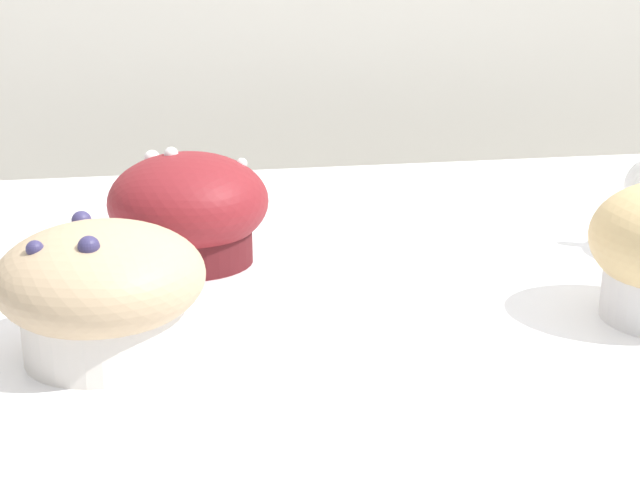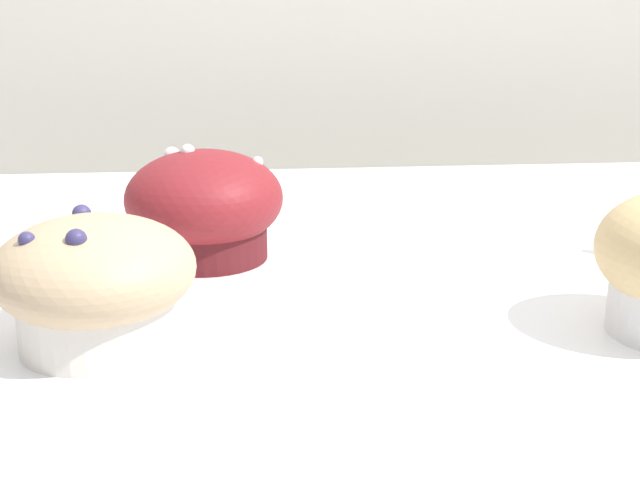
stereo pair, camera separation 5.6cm
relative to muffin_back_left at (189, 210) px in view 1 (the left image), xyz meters
name	(u,v)px [view 1 (the left image)]	position (x,y,z in m)	size (l,w,h in m)	color
wall_back	(319,139)	(0.21, 0.58, -0.06)	(3.20, 0.10, 1.80)	beige
muffin_back_left	(189,210)	(0.00, 0.00, 0.00)	(0.12, 0.12, 0.09)	#52171A
muffin_back_right	(102,289)	(-0.06, -0.16, 0.00)	(0.11, 0.11, 0.08)	silver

